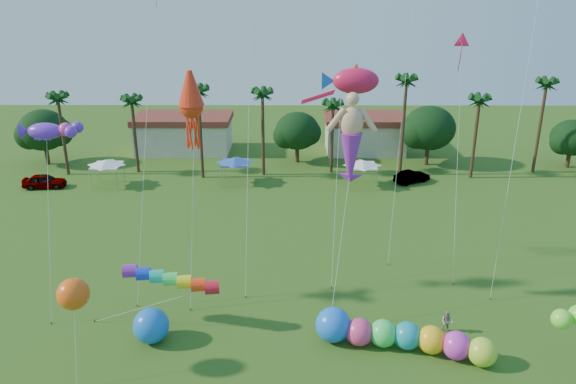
{
  "coord_description": "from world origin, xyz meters",
  "views": [
    {
      "loc": [
        0.14,
        -22.48,
        21.11
      ],
      "look_at": [
        0.0,
        10.0,
        9.0
      ],
      "focal_mm": 35.0,
      "sensor_mm": 36.0,
      "label": 1
    }
  ],
  "objects_px": {
    "car_b": "(412,177)",
    "blue_ball": "(151,326)",
    "caterpillar_inflatable": "(397,336)",
    "spectator_b": "(447,322)",
    "car_a": "(44,181)"
  },
  "relations": [
    {
      "from": "car_a",
      "to": "blue_ball",
      "type": "height_order",
      "value": "blue_ball"
    },
    {
      "from": "spectator_b",
      "to": "caterpillar_inflatable",
      "type": "distance_m",
      "value": 3.94
    },
    {
      "from": "car_a",
      "to": "blue_ball",
      "type": "relative_size",
      "value": 2.03
    },
    {
      "from": "caterpillar_inflatable",
      "to": "car_a",
      "type": "bearing_deg",
      "value": 154.02
    },
    {
      "from": "car_b",
      "to": "car_a",
      "type": "bearing_deg",
      "value": 62.69
    },
    {
      "from": "car_a",
      "to": "caterpillar_inflatable",
      "type": "bearing_deg",
      "value": -135.85
    },
    {
      "from": "car_a",
      "to": "spectator_b",
      "type": "distance_m",
      "value": 45.86
    },
    {
      "from": "car_a",
      "to": "spectator_b",
      "type": "bearing_deg",
      "value": -131.34
    },
    {
      "from": "spectator_b",
      "to": "car_b",
      "type": "bearing_deg",
      "value": 104.06
    },
    {
      "from": "caterpillar_inflatable",
      "to": "spectator_b",
      "type": "bearing_deg",
      "value": 40.7
    },
    {
      "from": "car_b",
      "to": "blue_ball",
      "type": "height_order",
      "value": "blue_ball"
    },
    {
      "from": "car_a",
      "to": "caterpillar_inflatable",
      "type": "xyz_separation_m",
      "value": [
        33.47,
        -28.81,
        0.16
      ]
    },
    {
      "from": "spectator_b",
      "to": "caterpillar_inflatable",
      "type": "relative_size",
      "value": 0.14
    },
    {
      "from": "caterpillar_inflatable",
      "to": "blue_ball",
      "type": "height_order",
      "value": "blue_ball"
    },
    {
      "from": "spectator_b",
      "to": "blue_ball",
      "type": "bearing_deg",
      "value": -155.73
    }
  ]
}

